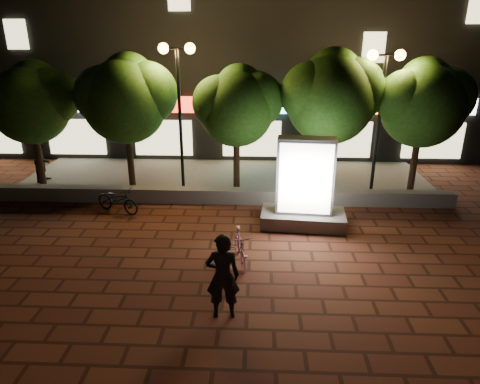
# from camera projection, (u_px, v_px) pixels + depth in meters

# --- Properties ---
(ground) EXTENTS (80.00, 80.00, 0.00)m
(ground) POSITION_uv_depth(u_px,v_px,m) (207.00, 259.00, 11.20)
(ground) COLOR #5A2C1C
(ground) RESTS_ON ground
(retaining_wall) EXTENTS (16.00, 0.45, 0.50)m
(retaining_wall) POSITION_uv_depth(u_px,v_px,m) (220.00, 196.00, 14.85)
(retaining_wall) COLOR slate
(retaining_wall) RESTS_ON ground
(sidewalk) EXTENTS (16.00, 5.00, 0.08)m
(sidewalk) POSITION_uv_depth(u_px,v_px,m) (226.00, 178.00, 17.26)
(sidewalk) COLOR slate
(sidewalk) RESTS_ON ground
(building_block) EXTENTS (28.00, 8.12, 11.30)m
(building_block) POSITION_uv_depth(u_px,v_px,m) (234.00, 45.00, 21.58)
(building_block) COLOR black
(building_block) RESTS_ON ground
(tree_far_left) EXTENTS (3.36, 2.80, 4.63)m
(tree_far_left) POSITION_uv_depth(u_px,v_px,m) (31.00, 100.00, 15.43)
(tree_far_left) COLOR #311E13
(tree_far_left) RESTS_ON sidewalk
(tree_left) EXTENTS (3.60, 3.00, 4.89)m
(tree_left) POSITION_uv_depth(u_px,v_px,m) (126.00, 96.00, 15.23)
(tree_left) COLOR #311E13
(tree_left) RESTS_ON sidewalk
(tree_mid) EXTENTS (3.24, 2.70, 4.50)m
(tree_mid) POSITION_uv_depth(u_px,v_px,m) (238.00, 103.00, 15.15)
(tree_mid) COLOR #311E13
(tree_mid) RESTS_ON sidewalk
(tree_right) EXTENTS (3.72, 3.10, 5.07)m
(tree_right) POSITION_uv_depth(u_px,v_px,m) (332.00, 94.00, 14.89)
(tree_right) COLOR #311E13
(tree_right) RESTS_ON sidewalk
(tree_far_right) EXTENTS (3.48, 2.90, 4.76)m
(tree_far_right) POSITION_uv_depth(u_px,v_px,m) (424.00, 100.00, 14.83)
(tree_far_right) COLOR #311E13
(tree_far_right) RESTS_ON sidewalk
(street_lamp_left) EXTENTS (1.26, 0.36, 5.18)m
(street_lamp_left) POSITION_uv_depth(u_px,v_px,m) (178.00, 80.00, 14.70)
(street_lamp_left) COLOR black
(street_lamp_left) RESTS_ON sidewalk
(street_lamp_right) EXTENTS (1.26, 0.36, 4.98)m
(street_lamp_right) POSITION_uv_depth(u_px,v_px,m) (383.00, 85.00, 14.46)
(street_lamp_right) COLOR black
(street_lamp_right) RESTS_ON sidewalk
(ad_kiosk) EXTENTS (2.64, 1.48, 2.75)m
(ad_kiosk) POSITION_uv_depth(u_px,v_px,m) (304.00, 191.00, 12.81)
(ad_kiosk) COLOR slate
(ad_kiosk) RESTS_ON ground
(scooter_pink) EXTENTS (0.76, 1.60, 0.93)m
(scooter_pink) POSITION_uv_depth(u_px,v_px,m) (240.00, 247.00, 10.83)
(scooter_pink) COLOR pink
(scooter_pink) RESTS_ON ground
(rider) EXTENTS (0.73, 0.51, 1.90)m
(rider) POSITION_uv_depth(u_px,v_px,m) (223.00, 276.00, 8.65)
(rider) COLOR black
(rider) RESTS_ON ground
(scooter_parked) EXTENTS (1.75, 1.20, 0.87)m
(scooter_parked) POSITION_uv_depth(u_px,v_px,m) (118.00, 200.00, 13.99)
(scooter_parked) COLOR black
(scooter_parked) RESTS_ON ground
(pedestrian) EXTENTS (0.78, 0.94, 1.76)m
(pedestrian) POSITION_uv_depth(u_px,v_px,m) (43.00, 159.00, 16.56)
(pedestrian) COLOR black
(pedestrian) RESTS_ON sidewalk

